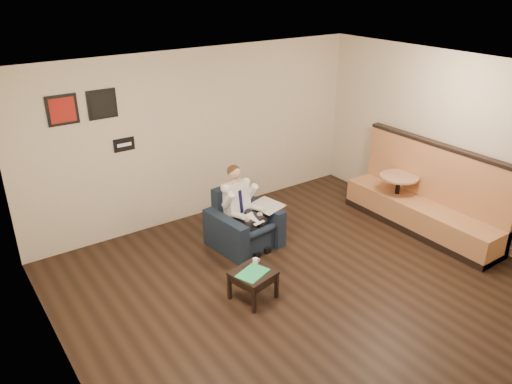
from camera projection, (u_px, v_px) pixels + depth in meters
ground at (317, 296)px, 6.50m from camera, size 6.00×6.00×0.00m
wall_back at (200, 135)px, 8.17m from camera, size 6.00×0.02×2.80m
wall_left at (67, 283)px, 4.36m from camera, size 0.02×6.00×2.80m
wall_right at (473, 151)px, 7.49m from camera, size 0.02×6.00×2.80m
ceiling at (331, 81)px, 5.35m from camera, size 6.00×6.00×0.02m
seating_sign at (124, 145)px, 7.44m from camera, size 0.32×0.02×0.20m
art_print_left at (62, 110)px, 6.75m from camera, size 0.42×0.03×0.42m
art_print_right at (102, 104)px, 7.04m from camera, size 0.42×0.03×0.42m
armchair at (244, 220)px, 7.52m from camera, size 1.00×1.00×0.87m
seated_man at (249, 213)px, 7.38m from camera, size 0.66×0.91×1.20m
lap_papers at (254, 219)px, 7.34m from camera, size 0.25×0.32×0.01m
newspaper at (267, 205)px, 7.61m from camera, size 0.45×0.53×0.01m
side_table at (253, 285)px, 6.39m from camera, size 0.58×0.58×0.40m
green_folder at (253, 273)px, 6.28m from camera, size 0.47×0.40×0.01m
coffee_mug at (255, 261)px, 6.46m from camera, size 0.09×0.09×0.08m
smartphone at (247, 266)px, 6.43m from camera, size 0.13×0.07×0.01m
banquette at (424, 190)px, 7.90m from camera, size 0.65×2.72×1.39m
cafe_table at (396, 197)px, 8.35m from camera, size 0.78×0.78×0.79m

